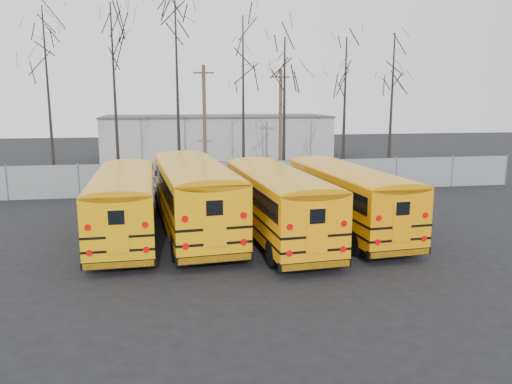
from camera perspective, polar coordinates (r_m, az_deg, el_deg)
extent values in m
plane|color=black|center=(19.51, -1.87, -6.80)|extent=(120.00, 120.00, 0.00)
cube|color=gray|center=(30.93, -4.85, 1.62)|extent=(40.00, 0.04, 2.00)
cube|color=#A3A49F|center=(50.79, -4.48, 6.32)|extent=(22.00, 8.00, 4.00)
cylinder|color=black|center=(18.64, -18.48, -6.68)|extent=(0.30, 0.96, 0.95)
cylinder|color=black|center=(18.49, -11.82, -6.48)|extent=(0.30, 0.96, 0.95)
cylinder|color=black|center=(26.35, -16.50, -1.54)|extent=(0.30, 0.96, 0.95)
cylinder|color=black|center=(26.24, -11.82, -1.37)|extent=(0.30, 0.96, 0.95)
cube|color=#EAA006|center=(21.25, -14.83, -1.25)|extent=(2.70, 8.93, 2.24)
cube|color=#EAA006|center=(26.51, -14.18, -0.30)|extent=(2.20, 1.70, 0.95)
cube|color=black|center=(20.97, -14.92, -0.02)|extent=(2.71, 7.99, 0.67)
cube|color=black|center=(22.19, -14.64, -2.57)|extent=(2.79, 10.57, 0.09)
cube|color=black|center=(22.09, -14.70, -1.37)|extent=(2.79, 10.57, 0.09)
cube|color=black|center=(17.37, -15.39, -7.94)|extent=(2.44, 0.30, 0.27)
cube|color=black|center=(27.36, -14.06, -1.08)|extent=(2.29, 0.27, 0.25)
cube|color=#EAA006|center=(16.95, -15.61, -4.38)|extent=(0.71, 0.06, 1.48)
cylinder|color=#B20505|center=(17.21, -18.52, -6.63)|extent=(0.21, 0.05, 0.21)
cylinder|color=#B20505|center=(17.08, -12.45, -6.45)|extent=(0.21, 0.05, 0.21)
cylinder|color=#B20505|center=(16.99, -18.69, -3.86)|extent=(0.21, 0.05, 0.21)
cylinder|color=#B20505|center=(16.85, -12.57, -3.66)|extent=(0.21, 0.05, 0.21)
cylinder|color=black|center=(18.41, -9.16, -6.30)|extent=(0.39, 1.07, 1.05)
cylinder|color=black|center=(18.78, -1.91, -5.83)|extent=(0.39, 1.07, 1.05)
cylinder|color=black|center=(26.94, -11.09, -0.93)|extent=(0.39, 1.07, 1.05)
cylinder|color=black|center=(27.19, -6.11, -0.68)|extent=(0.39, 1.07, 1.05)
cube|color=#F8A507|center=(21.54, -7.06, -0.37)|extent=(3.53, 9.96, 2.46)
cube|color=#F8A507|center=(27.30, -8.71, 0.42)|extent=(2.52, 2.00, 1.05)
cube|color=black|center=(21.24, -7.01, 0.98)|extent=(3.48, 8.92, 0.73)
cube|color=black|center=(22.56, -7.33, -1.85)|extent=(3.73, 11.76, 0.09)
cube|color=black|center=(22.45, -7.36, -0.54)|extent=(3.73, 11.76, 0.09)
cube|color=black|center=(17.29, -4.74, -7.51)|extent=(2.69, 0.48, 0.29)
cube|color=black|center=(28.22, -8.86, -0.44)|extent=(2.53, 0.45, 0.27)
cube|color=#F8A507|center=(16.83, -4.74, -3.56)|extent=(0.79, 0.12, 1.63)
cylinder|color=#B20505|center=(16.88, -8.04, -6.18)|extent=(0.23, 0.06, 0.23)
cylinder|color=#B20505|center=(17.21, -1.41, -5.74)|extent=(0.23, 0.06, 0.23)
cylinder|color=#B20505|center=(16.63, -8.13, -3.06)|extent=(0.23, 0.06, 0.23)
cylinder|color=#B20505|center=(16.97, -1.43, -2.68)|extent=(0.23, 0.06, 0.23)
cylinder|color=black|center=(17.59, 1.88, -7.10)|extent=(0.35, 1.00, 0.98)
cylinder|color=black|center=(18.30, 8.62, -6.51)|extent=(0.35, 1.00, 0.98)
cylinder|color=black|center=(25.35, -3.23, -1.55)|extent=(0.35, 1.00, 0.98)
cylinder|color=black|center=(25.85, 1.60, -1.30)|extent=(0.35, 1.00, 0.98)
cube|color=#FF9A07|center=(20.56, 2.44, -1.16)|extent=(3.17, 9.30, 2.31)
cube|color=#FF9A07|center=(25.81, -0.97, -0.20)|extent=(2.33, 1.84, 0.98)
cube|color=black|center=(20.27, 2.61, 0.16)|extent=(3.13, 8.32, 0.69)
cube|color=black|center=(21.49, 1.79, -2.57)|extent=(3.33, 10.98, 0.09)
cube|color=black|center=(21.39, 1.80, -1.29)|extent=(3.33, 10.98, 0.09)
cube|color=black|center=(16.79, 6.77, -8.23)|extent=(2.52, 0.41, 0.27)
cube|color=black|center=(26.66, -1.35, -1.03)|extent=(2.36, 0.38, 0.26)
cube|color=#FF9A07|center=(16.35, 7.00, -4.44)|extent=(0.74, 0.10, 1.52)
cylinder|color=#B20505|center=(16.23, 3.85, -7.02)|extent=(0.22, 0.06, 0.22)
cylinder|color=#B20505|center=(16.88, 9.93, -6.46)|extent=(0.22, 0.06, 0.22)
cylinder|color=#B20505|center=(15.99, 3.89, -4.00)|extent=(0.22, 0.06, 0.22)
cylinder|color=#B20505|center=(16.64, 10.03, -3.55)|extent=(0.22, 0.06, 0.22)
cylinder|color=black|center=(19.21, 11.32, -5.80)|extent=(0.35, 0.98, 0.96)
cylinder|color=black|center=(20.22, 16.90, -5.22)|extent=(0.35, 0.98, 0.96)
cylinder|color=black|center=(26.48, 3.80, -1.05)|extent=(0.35, 0.98, 0.96)
cylinder|color=black|center=(27.22, 8.15, -0.81)|extent=(0.35, 0.98, 0.96)
cube|color=orange|center=(22.13, 10.49, -0.56)|extent=(3.14, 9.10, 2.26)
cube|color=orange|center=(27.05, 5.78, 0.21)|extent=(2.29, 1.81, 0.96)
cube|color=black|center=(21.87, 10.75, 0.64)|extent=(3.10, 8.15, 0.67)
cube|color=black|center=(23.00, 9.59, -1.88)|extent=(3.31, 10.75, 0.09)
cube|color=black|center=(22.90, 9.62, -0.71)|extent=(3.31, 10.75, 0.09)
cube|color=black|center=(18.66, 16.00, -6.65)|extent=(2.47, 0.42, 0.27)
cube|color=black|center=(27.86, 5.22, -0.58)|extent=(2.31, 0.38, 0.25)
cube|color=orange|center=(18.27, 16.35, -3.29)|extent=(0.72, 0.10, 1.49)
cylinder|color=#B20505|center=(18.00, 13.74, -5.59)|extent=(0.21, 0.06, 0.21)
cylinder|color=#B20505|center=(18.90, 18.65, -5.06)|extent=(0.21, 0.06, 0.21)
cylinder|color=#B20505|center=(17.78, 13.86, -2.91)|extent=(0.21, 0.06, 0.21)
cylinder|color=#B20505|center=(18.70, 18.81, -2.51)|extent=(0.21, 0.06, 0.21)
cylinder|color=brown|center=(35.25, -5.90, 7.70)|extent=(0.25, 0.25, 8.09)
cube|color=brown|center=(35.25, -6.01, 13.39)|extent=(1.44, 0.15, 0.11)
cylinder|color=#4D3D2C|center=(38.63, 2.80, 7.88)|extent=(0.25, 0.25, 7.94)
cube|color=#4D3D2C|center=(38.61, 2.85, 12.99)|extent=(1.41, 0.18, 0.11)
cone|color=black|center=(34.61, -22.60, 9.65)|extent=(0.26, 0.26, 11.43)
cone|color=black|center=(34.05, -15.82, 10.34)|extent=(0.26, 0.26, 11.77)
cone|color=black|center=(35.56, -8.97, 11.59)|extent=(0.26, 0.26, 12.98)
cone|color=black|center=(32.99, -1.47, 10.07)|extent=(0.26, 0.26, 10.99)
cone|color=black|center=(34.38, 3.24, 9.11)|extent=(0.26, 0.26, 9.83)
cone|color=black|center=(37.17, 10.08, 9.28)|extent=(0.26, 0.26, 10.08)
cone|color=black|center=(38.78, 15.21, 9.42)|extent=(0.26, 0.26, 10.48)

